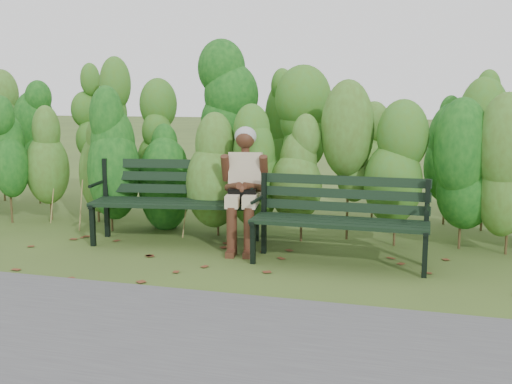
# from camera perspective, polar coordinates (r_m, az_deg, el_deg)

# --- Properties ---
(ground) EXTENTS (80.00, 80.00, 0.00)m
(ground) POSITION_cam_1_polar(r_m,az_deg,el_deg) (6.47, -0.84, -7.05)
(ground) COLOR #3C4E22
(footpath) EXTENTS (60.00, 2.50, 0.01)m
(footpath) POSITION_cam_1_polar(r_m,az_deg,el_deg) (4.53, -9.02, -14.46)
(footpath) COLOR #474749
(footpath) RESTS_ON ground
(hedge_band) EXTENTS (11.04, 1.67, 2.42)m
(hedge_band) POSITION_cam_1_polar(r_m,az_deg,el_deg) (8.03, 2.92, 5.25)
(hedge_band) COLOR #47381E
(hedge_band) RESTS_ON ground
(leaf_litter) EXTENTS (5.17, 2.23, 0.01)m
(leaf_litter) POSITION_cam_1_polar(r_m,az_deg,el_deg) (6.13, 5.35, -8.01)
(leaf_litter) COLOR brown
(leaf_litter) RESTS_ON ground
(bench_left) EXTENTS (2.11, 0.98, 1.02)m
(bench_left) POSITION_cam_1_polar(r_m,az_deg,el_deg) (7.48, -7.48, -0.20)
(bench_left) COLOR black
(bench_left) RESTS_ON ground
(bench_right) EXTENTS (1.88, 0.63, 0.94)m
(bench_right) POSITION_cam_1_polar(r_m,az_deg,el_deg) (6.55, 8.07, -1.96)
(bench_right) COLOR black
(bench_right) RESTS_ON ground
(seated_woman) EXTENTS (0.59, 0.86, 1.44)m
(seated_woman) POSITION_cam_1_polar(r_m,az_deg,el_deg) (7.08, -1.15, 1.15)
(seated_woman) COLOR tan
(seated_woman) RESTS_ON ground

